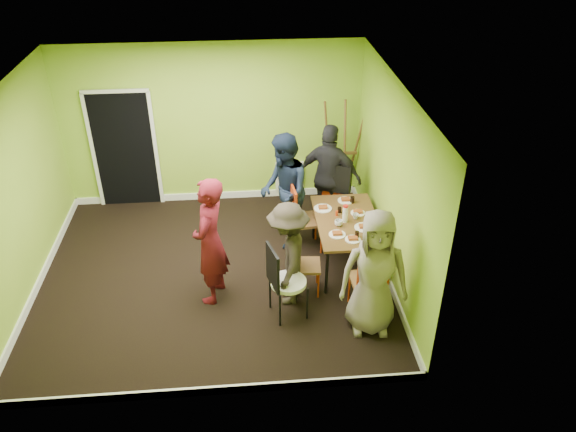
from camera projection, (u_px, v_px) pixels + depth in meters
name	position (u px, v px, depth m)	size (l,w,h in m)	color
ground	(215.00, 274.00, 8.24)	(5.00, 5.00, 0.00)	black
room_walls	(209.00, 215.00, 7.76)	(5.04, 4.54, 2.82)	#8DB92F
dining_table	(347.00, 223.00, 8.12)	(0.90, 1.50, 0.75)	black
chair_left_far	(301.00, 215.00, 8.49)	(0.49, 0.49, 1.09)	#C83D12
chair_left_near	(301.00, 260.00, 7.65)	(0.41, 0.41, 0.92)	#C83D12
chair_back_end	(335.00, 186.00, 8.86)	(0.64, 0.69, 1.14)	#C83D12
chair_front_end	(370.00, 278.00, 7.19)	(0.46, 0.46, 1.06)	#C83D12
chair_bentwood	(283.00, 279.00, 7.18)	(0.53, 0.52, 1.08)	black
easel	(343.00, 151.00, 9.63)	(0.76, 0.71, 1.90)	brown
plate_near_left	(323.00, 208.00, 8.36)	(0.27, 0.27, 0.01)	white
plate_near_right	(337.00, 235.00, 7.76)	(0.23, 0.23, 0.01)	white
plate_far_back	(346.00, 201.00, 8.56)	(0.24, 0.24, 0.01)	white
plate_far_front	(353.00, 239.00, 7.66)	(0.22, 0.22, 0.01)	white
plate_wall_back	(358.00, 213.00, 8.25)	(0.21, 0.21, 0.01)	white
plate_wall_front	(364.00, 228.00, 7.92)	(0.26, 0.26, 0.01)	white
thermos	(345.00, 214.00, 8.00)	(0.08, 0.08, 0.24)	white
blue_bottle	(370.00, 226.00, 7.76)	(0.07, 0.07, 0.21)	#1724AD
orange_bottle	(337.00, 213.00, 8.18)	(0.04, 0.04, 0.08)	#C83D12
glass_mid	(340.00, 210.00, 8.25)	(0.06, 0.06, 0.08)	black
glass_back	(352.00, 200.00, 8.49)	(0.07, 0.07, 0.10)	black
glass_front	(357.00, 235.00, 7.68)	(0.06, 0.06, 0.10)	black
cup_a	(339.00, 223.00, 7.95)	(0.11, 0.11, 0.09)	white
cup_b	(356.00, 216.00, 8.10)	(0.09, 0.09, 0.08)	white
person_standing	(210.00, 241.00, 7.34)	(0.66, 0.44, 1.82)	#550E18
person_left_far	(284.00, 191.00, 8.50)	(0.88, 0.69, 1.81)	black
person_left_near	(288.00, 254.00, 7.38)	(0.97, 0.56, 1.50)	#2A241C
person_back_end	(329.00, 177.00, 8.94)	(1.03, 0.43, 1.77)	black
person_front_end	(374.00, 273.00, 6.85)	(0.84, 0.55, 1.72)	gray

